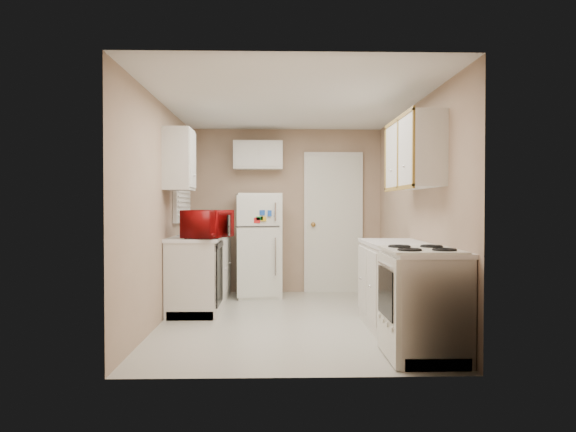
{
  "coord_description": "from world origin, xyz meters",
  "views": [
    {
      "loc": [
        -0.15,
        -5.66,
        1.27
      ],
      "look_at": [
        0.0,
        0.5,
        1.15
      ],
      "focal_mm": 32.0,
      "sensor_mm": 36.0,
      "label": 1
    }
  ],
  "objects": [
    {
      "name": "window_blinds",
      "position": [
        -1.36,
        1.05,
        1.6
      ],
      "size": [
        0.1,
        0.98,
        1.08
      ],
      "primitive_type": "cube",
      "color": "silver",
      "rests_on": "wall_left"
    },
    {
      "name": "refrigerator",
      "position": [
        -0.39,
        1.51,
        0.72
      ],
      "size": [
        0.67,
        0.65,
        1.45
      ],
      "primitive_type": "cube",
      "rotation": [
        0.0,
        0.0,
        0.14
      ],
      "color": "silver",
      "rests_on": "floor"
    },
    {
      "name": "dishwasher",
      "position": [
        -0.81,
        0.3,
        0.49
      ],
      "size": [
        0.03,
        0.58,
        0.72
      ],
      "primitive_type": "cube",
      "color": "black",
      "rests_on": "floor"
    },
    {
      "name": "wall_left",
      "position": [
        -1.4,
        0.0,
        1.2
      ],
      "size": [
        3.8,
        3.8,
        0.0
      ],
      "primitive_type": "plane",
      "color": "tan",
      "rests_on": "floor"
    },
    {
      "name": "upper_cabinet_right",
      "position": [
        1.25,
        -0.5,
        1.8
      ],
      "size": [
        0.3,
        1.2,
        0.7
      ],
      "primitive_type": "cube",
      "color": "silver",
      "rests_on": "wall_right"
    },
    {
      "name": "microwave",
      "position": [
        -0.93,
        0.27,
        1.05
      ],
      "size": [
        0.66,
        0.5,
        0.39
      ],
      "primitive_type": "imported",
      "rotation": [
        0.0,
        0.0,
        1.22
      ],
      "color": "maroon",
      "rests_on": "left_counter"
    },
    {
      "name": "wall_back",
      "position": [
        0.0,
        1.9,
        1.2
      ],
      "size": [
        2.8,
        2.8,
        0.0
      ],
      "primitive_type": "plane",
      "color": "tan",
      "rests_on": "floor"
    },
    {
      "name": "cabinet_over_fridge",
      "position": [
        -0.4,
        1.75,
        2.0
      ],
      "size": [
        0.7,
        0.3,
        0.4
      ],
      "primitive_type": "cube",
      "color": "silver",
      "rests_on": "wall_back"
    },
    {
      "name": "stove",
      "position": [
        1.06,
        -1.43,
        0.44
      ],
      "size": [
        0.58,
        0.72,
        0.87
      ],
      "primitive_type": "cube",
      "rotation": [
        0.0,
        0.0,
        -0.0
      ],
      "color": "silver",
      "rests_on": "floor"
    },
    {
      "name": "floor",
      "position": [
        0.0,
        0.0,
        0.0
      ],
      "size": [
        3.8,
        3.8,
        0.0
      ],
      "primitive_type": "plane",
      "color": "beige",
      "rests_on": "ground"
    },
    {
      "name": "interior_door",
      "position": [
        0.7,
        1.86,
        1.02
      ],
      "size": [
        0.86,
        0.06,
        2.08
      ],
      "primitive_type": "cube",
      "color": "silver",
      "rests_on": "floor"
    },
    {
      "name": "sink",
      "position": [
        -1.1,
        1.05,
        0.86
      ],
      "size": [
        0.54,
        0.74,
        0.16
      ],
      "primitive_type": "cube",
      "color": "gray",
      "rests_on": "left_counter"
    },
    {
      "name": "wall_front",
      "position": [
        0.0,
        -1.9,
        1.2
      ],
      "size": [
        2.8,
        2.8,
        0.0
      ],
      "primitive_type": "plane",
      "color": "tan",
      "rests_on": "floor"
    },
    {
      "name": "wall_right",
      "position": [
        1.4,
        0.0,
        1.2
      ],
      "size": [
        3.8,
        3.8,
        0.0
      ],
      "primitive_type": "plane",
      "color": "tan",
      "rests_on": "floor"
    },
    {
      "name": "soap_bottle",
      "position": [
        -1.15,
        1.32,
        1.0
      ],
      "size": [
        0.09,
        0.09,
        0.18
      ],
      "primitive_type": "imported",
      "rotation": [
        0.0,
        0.0,
        0.09
      ],
      "color": "white",
      "rests_on": "left_counter"
    },
    {
      "name": "right_counter",
      "position": [
        1.1,
        -0.8,
        0.45
      ],
      "size": [
        0.6,
        2.0,
        0.9
      ],
      "primitive_type": "cube",
      "color": "silver",
      "rests_on": "floor"
    },
    {
      "name": "upper_cabinet_left",
      "position": [
        -1.25,
        0.22,
        1.8
      ],
      "size": [
        0.3,
        0.45,
        0.7
      ],
      "primitive_type": "cube",
      "color": "silver",
      "rests_on": "wall_left"
    },
    {
      "name": "ceiling",
      "position": [
        0.0,
        0.0,
        2.4
      ],
      "size": [
        3.8,
        3.8,
        0.0
      ],
      "primitive_type": "plane",
      "color": "white",
      "rests_on": "floor"
    },
    {
      "name": "left_counter",
      "position": [
        -1.1,
        0.9,
        0.45
      ],
      "size": [
        0.6,
        1.8,
        0.9
      ],
      "primitive_type": "cube",
      "color": "silver",
      "rests_on": "floor"
    }
  ]
}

